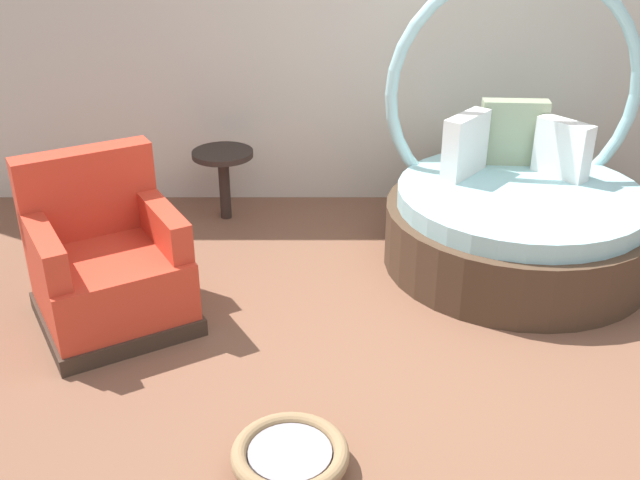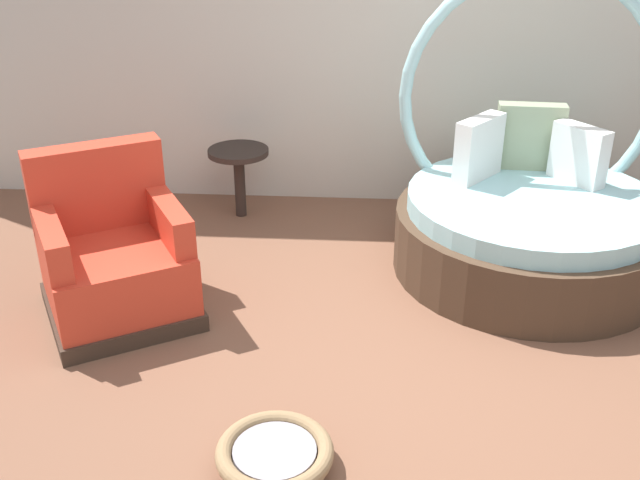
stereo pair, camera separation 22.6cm
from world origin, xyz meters
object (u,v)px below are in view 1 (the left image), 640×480
at_px(pet_basket, 291,458).
at_px(round_daybed, 518,207).
at_px(red_armchair, 109,266).
at_px(side_table, 225,163).

bearing_deg(pet_basket, round_daybed, 54.65).
bearing_deg(red_armchair, pet_basket, -49.20).
bearing_deg(round_daybed, side_table, 161.93).
bearing_deg(red_armchair, side_table, 70.26).
bearing_deg(pet_basket, red_armchair, 130.80).
relative_size(red_armchair, side_table, 2.09).
xyz_separation_m(round_daybed, red_armchair, (-2.46, -0.73, -0.04)).
bearing_deg(red_armchair, round_daybed, 16.61).
relative_size(round_daybed, side_table, 3.55).
height_order(pet_basket, side_table, side_table).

